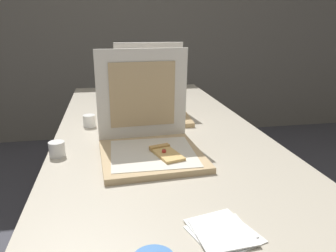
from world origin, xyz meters
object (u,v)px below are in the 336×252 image
(pizza_box_middle, at_px, (152,107))
(napkin_pile, at_px, (222,232))
(pizza_box_front, at_px, (150,141))
(cup_white_mid, at_px, (89,121))
(cup_white_far, at_px, (107,105))
(cup_white_near_left, at_px, (57,149))
(table, at_px, (158,137))

(pizza_box_middle, bearing_deg, napkin_pile, -86.25)
(pizza_box_front, bearing_deg, pizza_box_middle, 78.26)
(cup_white_mid, relative_size, cup_white_far, 1.00)
(pizza_box_front, bearing_deg, cup_white_near_left, 169.00)
(table, bearing_deg, cup_white_near_left, -147.35)
(table, height_order, cup_white_far, cup_white_far)
(table, relative_size, napkin_pile, 11.49)
(pizza_box_middle, height_order, cup_white_near_left, pizza_box_middle)
(table, xyz_separation_m, cup_white_far, (-0.24, 0.38, 0.08))
(napkin_pile, bearing_deg, cup_white_near_left, 128.59)
(pizza_box_middle, relative_size, cup_white_far, 6.47)
(pizza_box_middle, height_order, cup_white_mid, pizza_box_middle)
(pizza_box_middle, distance_m, napkin_pile, 1.03)
(table, relative_size, cup_white_near_left, 36.83)
(pizza_box_middle, relative_size, cup_white_near_left, 6.47)
(cup_white_near_left, bearing_deg, napkin_pile, -51.41)
(cup_white_near_left, distance_m, napkin_pile, 0.72)
(pizza_box_front, height_order, pizza_box_middle, pizza_box_front)
(pizza_box_middle, height_order, cup_white_far, pizza_box_middle)
(napkin_pile, bearing_deg, table, 91.88)
(table, distance_m, cup_white_mid, 0.34)
(pizza_box_middle, height_order, napkin_pile, pizza_box_middle)
(cup_white_mid, bearing_deg, pizza_box_front, -59.00)
(table, relative_size, cup_white_mid, 36.83)
(table, height_order, pizza_box_middle, pizza_box_middle)
(cup_white_far, height_order, cup_white_near_left, same)
(cup_white_far, relative_size, napkin_pile, 0.31)
(pizza_box_middle, distance_m, cup_white_far, 0.30)
(table, xyz_separation_m, pizza_box_front, (-0.08, -0.32, 0.10))
(table, distance_m, pizza_box_middle, 0.22)
(pizza_box_front, bearing_deg, cup_white_mid, 117.68)
(table, bearing_deg, pizza_box_front, -103.81)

